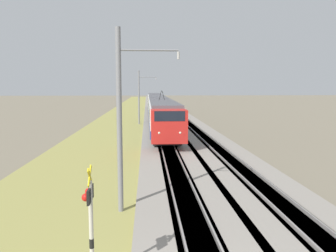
% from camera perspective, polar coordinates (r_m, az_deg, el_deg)
% --- Properties ---
extents(ballast_main, '(240.00, 4.40, 0.30)m').
position_cam_1_polar(ballast_main, '(56.95, -1.96, 1.63)').
color(ballast_main, gray).
rests_on(ballast_main, ground).
extents(ballast_adjacent, '(240.00, 4.40, 0.30)m').
position_cam_1_polar(ballast_adjacent, '(57.21, 2.07, 1.65)').
color(ballast_adjacent, gray).
rests_on(ballast_adjacent, ground).
extents(track_main, '(240.00, 1.57, 0.45)m').
position_cam_1_polar(track_main, '(56.95, -1.96, 1.64)').
color(track_main, '#4C4238').
rests_on(track_main, ground).
extents(track_adjacent, '(240.00, 1.57, 0.45)m').
position_cam_1_polar(track_adjacent, '(57.21, 2.07, 1.66)').
color(track_adjacent, '#4C4238').
rests_on(track_adjacent, ground).
extents(grass_verge, '(240.00, 8.20, 0.12)m').
position_cam_1_polar(grass_verge, '(57.08, -7.77, 1.49)').
color(grass_verge, '#99934C').
rests_on(grass_verge, ground).
extents(passenger_train, '(58.41, 2.91, 4.89)m').
position_cam_1_polar(passenger_train, '(53.84, -1.87, 3.59)').
color(passenger_train, red).
rests_on(passenger_train, ground).
extents(crossing_signal_near, '(0.70, 0.23, 3.35)m').
position_cam_1_polar(crossing_signal_near, '(8.77, -13.38, -15.16)').
color(crossing_signal_near, beige).
rests_on(crossing_signal_near, ground).
extents(catenary_mast_near, '(0.22, 2.56, 7.65)m').
position_cam_1_polar(catenary_mast_near, '(13.43, -8.19, 1.06)').
color(catenary_mast_near, slate).
rests_on(catenary_mast_near, ground).
extents(catenary_mast_mid, '(0.22, 2.56, 7.56)m').
position_cam_1_polar(catenary_mast_mid, '(45.81, -5.02, 5.06)').
color(catenary_mast_mid, slate).
rests_on(catenary_mast_mid, ground).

